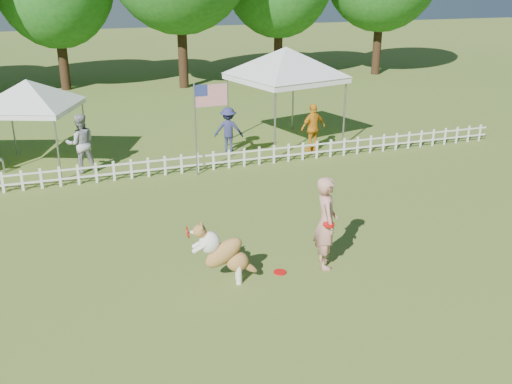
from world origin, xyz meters
TOP-DOWN VIEW (x-y plane):
  - ground at (0.00, 0.00)m, footprint 120.00×120.00m
  - picket_fence at (0.00, 7.00)m, footprint 22.00×0.08m
  - handler at (1.24, 0.23)m, footprint 0.63×0.80m
  - dog at (-0.88, 0.27)m, footprint 1.27×0.67m
  - frisbee_on_turf at (0.26, 0.24)m, footprint 0.31×0.31m
  - canopy_tent_left at (-4.37, 9.09)m, footprint 3.38×3.38m
  - canopy_tent_right at (3.96, 9.10)m, footprint 3.87×3.87m
  - flag_pole at (0.16, 6.71)m, footprint 1.06×0.16m
  - spectator_a at (-3.04, 8.16)m, footprint 0.92×0.74m
  - spectator_b at (1.79, 8.79)m, footprint 1.10×0.85m
  - spectator_c at (4.48, 7.82)m, footprint 1.02×0.58m

SIDE VIEW (x-z plane):
  - ground at x=0.00m, z-range 0.00..0.00m
  - frisbee_on_turf at x=0.26m, z-range 0.00..0.02m
  - picket_fence at x=0.00m, z-range 0.00..0.60m
  - dog at x=-0.88m, z-range 0.00..1.25m
  - spectator_b at x=1.79m, z-range 0.00..1.51m
  - spectator_c at x=4.48m, z-range 0.00..1.64m
  - spectator_a at x=-3.04m, z-range 0.00..1.80m
  - handler at x=1.24m, z-range 0.00..1.93m
  - canopy_tent_left at x=-4.37m, z-range 0.00..2.68m
  - flag_pole at x=0.16m, z-range 0.00..2.75m
  - canopy_tent_right at x=3.96m, z-range 0.00..3.30m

